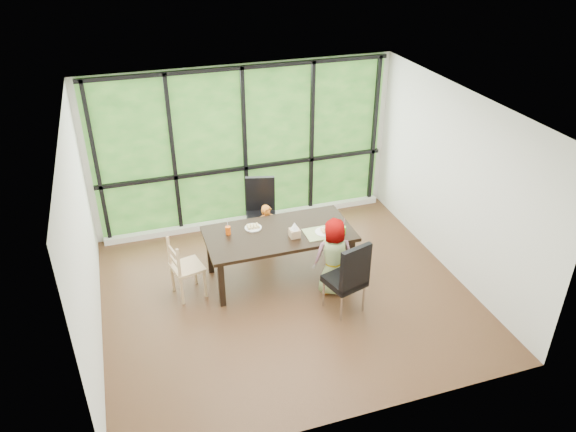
% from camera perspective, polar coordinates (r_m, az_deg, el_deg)
% --- Properties ---
extents(ground, '(5.00, 5.00, 0.00)m').
position_cam_1_polar(ground, '(7.81, -0.15, -8.13)').
color(ground, black).
rests_on(ground, ground).
extents(back_wall, '(5.00, 0.00, 5.00)m').
position_cam_1_polar(back_wall, '(9.02, -4.58, 7.18)').
color(back_wall, silver).
rests_on(back_wall, ground).
extents(foliage_backdrop, '(4.80, 0.02, 2.65)m').
position_cam_1_polar(foliage_backdrop, '(9.00, -4.55, 7.13)').
color(foliage_backdrop, '#224A1A').
rests_on(foliage_backdrop, back_wall).
extents(window_mullions, '(4.80, 0.06, 2.65)m').
position_cam_1_polar(window_mullions, '(8.97, -4.49, 7.04)').
color(window_mullions, black).
rests_on(window_mullions, back_wall).
extents(window_sill, '(4.80, 0.12, 0.10)m').
position_cam_1_polar(window_sill, '(9.51, -4.13, -0.30)').
color(window_sill, silver).
rests_on(window_sill, ground).
extents(dining_table, '(2.12, 1.10, 0.75)m').
position_cam_1_polar(dining_table, '(7.96, -0.91, -4.00)').
color(dining_table, black).
rests_on(dining_table, ground).
extents(chair_window_leather, '(0.56, 0.56, 1.08)m').
position_cam_1_polar(chair_window_leather, '(8.67, -2.83, 0.29)').
color(chair_window_leather, black).
rests_on(chair_window_leather, ground).
extents(chair_interior_leather, '(0.57, 0.57, 1.08)m').
position_cam_1_polar(chair_interior_leather, '(7.28, 5.91, -6.20)').
color(chair_interior_leather, black).
rests_on(chair_interior_leather, ground).
extents(chair_end_beech, '(0.48, 0.50, 0.90)m').
position_cam_1_polar(chair_end_beech, '(7.69, -10.42, -5.23)').
color(chair_end_beech, tan).
rests_on(chair_end_beech, ground).
extents(child_toddler, '(0.33, 0.24, 0.85)m').
position_cam_1_polar(child_toddler, '(8.43, -2.15, -1.51)').
color(child_toddler, orange).
rests_on(child_toddler, ground).
extents(child_older, '(0.60, 0.43, 1.15)m').
position_cam_1_polar(child_older, '(7.58, 4.83, -4.23)').
color(child_older, slate).
rests_on(child_older, ground).
extents(placemat, '(0.49, 0.36, 0.01)m').
position_cam_1_polar(placemat, '(7.75, 3.55, -1.75)').
color(placemat, tan).
rests_on(placemat, dining_table).
extents(plate_far, '(0.24, 0.24, 0.02)m').
position_cam_1_polar(plate_far, '(7.86, -3.64, -1.23)').
color(plate_far, white).
rests_on(plate_far, dining_table).
extents(plate_near, '(0.26, 0.26, 0.02)m').
position_cam_1_polar(plate_near, '(7.76, 3.79, -1.67)').
color(plate_near, white).
rests_on(plate_near, dining_table).
extents(orange_cup, '(0.07, 0.07, 0.12)m').
position_cam_1_polar(orange_cup, '(7.73, -6.24, -1.49)').
color(orange_cup, '#DA4E0C').
rests_on(orange_cup, dining_table).
extents(green_cup, '(0.07, 0.07, 0.11)m').
position_cam_1_polar(green_cup, '(7.74, 5.77, -1.47)').
color(green_cup, '#5CC130').
rests_on(green_cup, dining_table).
extents(tissue_box, '(0.14, 0.14, 0.12)m').
position_cam_1_polar(tissue_box, '(7.62, 0.68, -1.78)').
color(tissue_box, tan).
rests_on(tissue_box, dining_table).
extents(crepe_rolls_far, '(0.20, 0.12, 0.04)m').
position_cam_1_polar(crepe_rolls_far, '(7.85, -3.64, -1.07)').
color(crepe_rolls_far, tan).
rests_on(crepe_rolls_far, plate_far).
extents(crepe_rolls_near, '(0.10, 0.12, 0.04)m').
position_cam_1_polar(crepe_rolls_near, '(7.75, 3.79, -1.50)').
color(crepe_rolls_near, tan).
rests_on(crepe_rolls_near, plate_near).
extents(straw_white, '(0.01, 0.04, 0.20)m').
position_cam_1_polar(straw_white, '(7.68, -6.28, -0.86)').
color(straw_white, white).
rests_on(straw_white, orange_cup).
extents(straw_pink, '(0.01, 0.04, 0.20)m').
position_cam_1_polar(straw_pink, '(7.69, 5.81, -0.87)').
color(straw_pink, pink).
rests_on(straw_pink, green_cup).
extents(tissue, '(0.12, 0.12, 0.11)m').
position_cam_1_polar(tissue, '(7.56, 0.69, -1.04)').
color(tissue, white).
rests_on(tissue, tissue_box).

